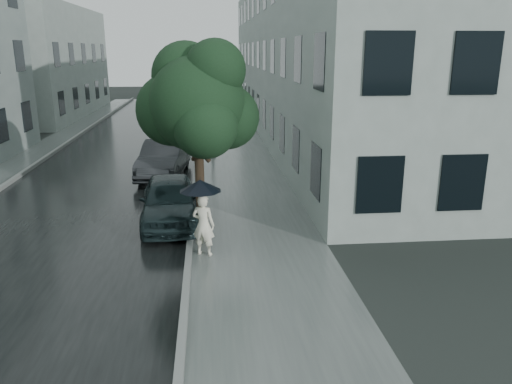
{
  "coord_description": "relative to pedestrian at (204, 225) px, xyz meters",
  "views": [
    {
      "loc": [
        -1.02,
        -10.42,
        4.93
      ],
      "look_at": [
        0.19,
        2.16,
        1.3
      ],
      "focal_mm": 35.0,
      "sensor_mm": 36.0,
      "label": 1
    }
  ],
  "objects": [
    {
      "name": "lamp_post",
      "position": [
        0.21,
        11.94,
        1.89
      ],
      "size": [
        0.84,
        0.38,
        4.64
      ],
      "rotation": [
        0.0,
        0.0,
        -0.14
      ],
      "color": "black",
      "rests_on": "ground"
    },
    {
      "name": "car_near",
      "position": [
        -1.0,
        2.49,
        -0.09
      ],
      "size": [
        1.9,
        4.15,
        1.38
      ],
      "primitive_type": "imported",
      "rotation": [
        0.0,
        0.0,
        0.07
      ],
      "color": "black",
      "rests_on": "ground"
    },
    {
      "name": "kerb_near",
      "position": [
        -0.38,
        10.84,
        -0.71
      ],
      "size": [
        0.15,
        60.0,
        0.15
      ],
      "primitive_type": "cube",
      "color": "slate",
      "rests_on": "ground"
    },
    {
      "name": "building_near",
      "position": [
        6.67,
        18.34,
        3.72
      ],
      "size": [
        7.02,
        36.0,
        9.0
      ],
      "color": "#8F9C96",
      "rests_on": "ground"
    },
    {
      "name": "kerb_far",
      "position": [
        -7.38,
        10.84,
        -0.71
      ],
      "size": [
        0.15,
        60.0,
        0.15
      ],
      "primitive_type": "cube",
      "color": "slate",
      "rests_on": "ground"
    },
    {
      "name": "car_far",
      "position": [
        -1.62,
        8.24,
        -0.06
      ],
      "size": [
        1.99,
        4.5,
        1.44
      ],
      "primitive_type": "imported",
      "rotation": [
        0.0,
        0.0,
        -0.11
      ],
      "color": "#272A2D",
      "rests_on": "ground"
    },
    {
      "name": "street_tree",
      "position": [
        -0.09,
        1.94,
        2.79
      ],
      "size": [
        3.36,
        3.05,
        5.21
      ],
      "color": "#332619",
      "rests_on": "ground"
    },
    {
      "name": "building_far_b",
      "position": [
        -12.58,
        28.84,
        3.22
      ],
      "size": [
        7.02,
        18.0,
        8.0
      ],
      "color": "#8F9C96",
      "rests_on": "ground"
    },
    {
      "name": "pedestrian",
      "position": [
        0.0,
        0.0,
        0.0
      ],
      "size": [
        0.66,
        0.55,
        1.55
      ],
      "primitive_type": "imported",
      "rotation": [
        0.0,
        0.0,
        2.77
      ],
      "color": "silver",
      "rests_on": "sidewalk"
    },
    {
      "name": "sidewalk",
      "position": [
        1.45,
        10.84,
        -0.78
      ],
      "size": [
        3.5,
        60.0,
        0.01
      ],
      "primitive_type": "cube",
      "color": "slate",
      "rests_on": "ground"
    },
    {
      "name": "umbrella",
      "position": [
        -0.05,
        0.02,
        1.0
      ],
      "size": [
        1.04,
        1.04,
        1.04
      ],
      "rotation": [
        0.0,
        0.0,
        0.01
      ],
      "color": "black",
      "rests_on": "ground"
    },
    {
      "name": "sidewalk_far",
      "position": [
        -8.3,
        10.84,
        -0.78
      ],
      "size": [
        1.7,
        60.0,
        0.01
      ],
      "primitive_type": "cube",
      "color": "#4C5451",
      "rests_on": "ground"
    },
    {
      "name": "asphalt_road",
      "position": [
        -3.88,
        10.84,
        -0.78
      ],
      "size": [
        6.85,
        60.0,
        0.0
      ],
      "primitive_type": "cube",
      "color": "black",
      "rests_on": "ground"
    },
    {
      "name": "ground",
      "position": [
        1.2,
        -1.16,
        -0.78
      ],
      "size": [
        120.0,
        120.0,
        0.0
      ],
      "primitive_type": "plane",
      "color": "black",
      "rests_on": "ground"
    }
  ]
}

